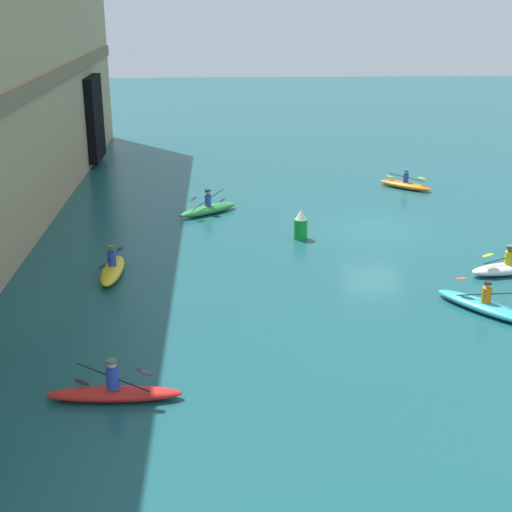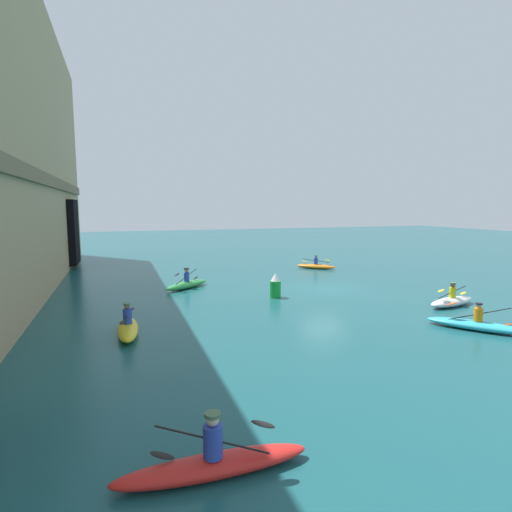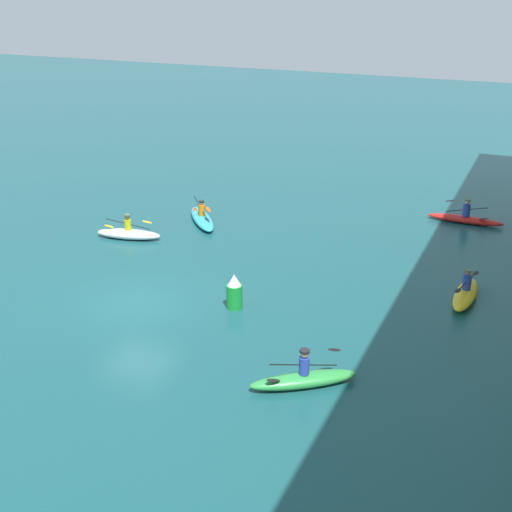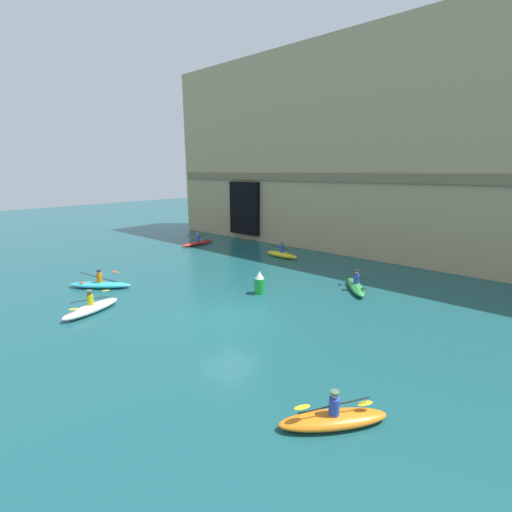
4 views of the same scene
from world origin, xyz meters
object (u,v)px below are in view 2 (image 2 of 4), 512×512
Objects in this scene: kayak_white at (452,301)px; kayak_yellow at (128,328)px; kayak_cyan at (478,325)px; kayak_orange at (316,266)px; kayak_red at (213,463)px; kayak_green at (187,284)px; marker_buoy at (275,286)px.

kayak_yellow is at bearing 166.16° from kayak_white.
kayak_cyan is 1.21× the size of kayak_orange.
kayak_red is (-8.01, 13.34, -0.02)m from kayak_white.
kayak_white is at bearing -45.30° from kayak_orange.
kayak_cyan is 1.11× the size of kayak_green.
kayak_green reaches higher than kayak_cyan.
kayak_green is 5.49m from marker_buoy.
kayak_green is 2.31× the size of marker_buoy.
kayak_white is 1.02× the size of kayak_green.
kayak_white is at bearing -72.52° from kayak_green.
kayak_yellow reaches higher than kayak_cyan.
marker_buoy reaches higher than kayak_green.
kayak_green is at bearing -117.11° from kayak_orange.
marker_buoy is (4.40, 7.20, 0.35)m from kayak_white.
kayak_yellow is (-7.66, 3.40, 0.01)m from kayak_green.
kayak_white is 12.35m from kayak_orange.
kayak_cyan is 1.12× the size of kayak_yellow.
marker_buoy is at bearing -80.09° from kayak_green.
kayak_green is 1.01× the size of kayak_yellow.
kayak_white reaches higher than kayak_cyan.
kayak_yellow is at bearing 34.85° from kayak_cyan.
marker_buoy is (3.86, -7.35, 0.34)m from kayak_yellow.
kayak_orange is (11.79, -13.81, -0.05)m from kayak_yellow.
kayak_yellow is 8.31m from marker_buoy.
marker_buoy reaches higher than kayak_orange.
marker_buoy reaches higher than kayak_yellow.
kayak_red is 13.85m from marker_buoy.
kayak_yellow is at bearing -80.59° from kayak_red.
kayak_green is 1.09× the size of kayak_orange.
kayak_white is at bearing -121.42° from marker_buoy.
kayak_white is at bearing 89.77° from kayak_yellow.
kayak_cyan is 15.59m from kayak_orange.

